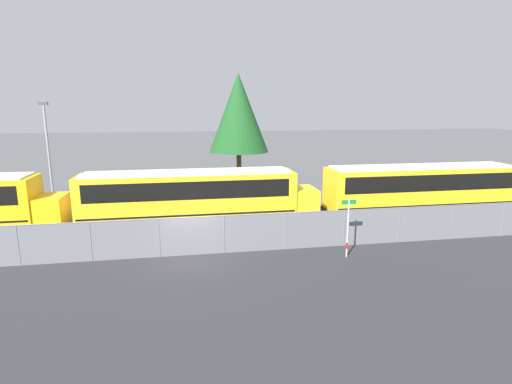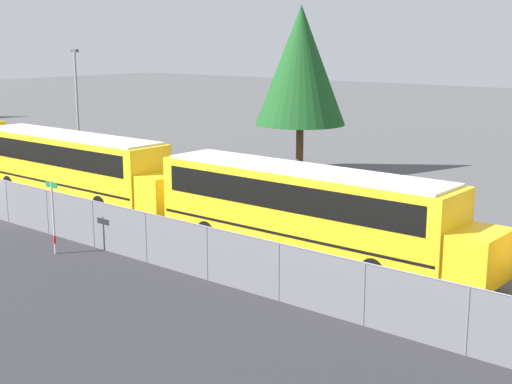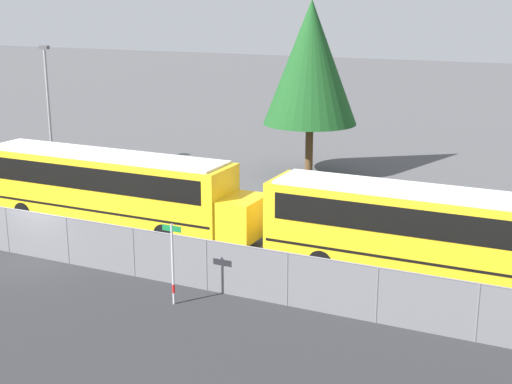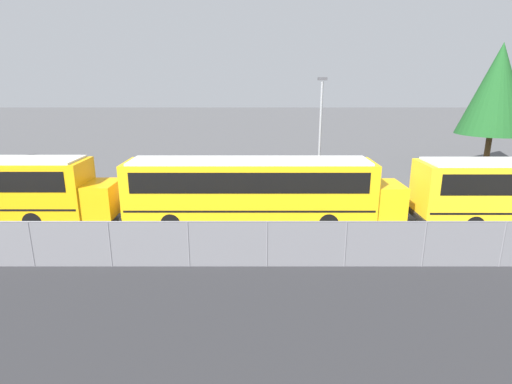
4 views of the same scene
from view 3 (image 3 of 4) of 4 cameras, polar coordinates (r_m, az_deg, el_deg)
name	(u,v)px [view 3 (image 3 of 4)]	position (r m, az deg, el deg)	size (l,w,h in m)	color
ground_plane	(39,258)	(29.38, -16.98, -5.05)	(200.00, 200.00, 0.00)	#4C4C4F
fence	(37,235)	(29.07, -17.13, -3.28)	(112.10, 0.07, 1.88)	#9EA0A5
school_bus_3	(110,184)	(31.92, -11.60, 0.60)	(13.70, 2.47, 3.33)	yellow
school_bus_4	(441,230)	(25.99, 14.59, -2.93)	(13.70, 2.47, 3.33)	yellow
street_sign	(173,262)	(23.63, -6.68, -5.58)	(0.70, 0.09, 2.80)	#B7B7BC
light_pole	(48,102)	(43.71, -16.29, 6.93)	(0.60, 0.24, 7.25)	gray
tree_0	(311,63)	(40.46, 4.41, 10.27)	(5.30, 5.30, 9.86)	#51381E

